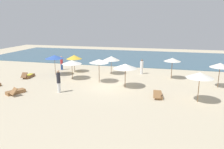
% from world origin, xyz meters
% --- Properties ---
extents(ground_plane, '(60.00, 60.00, 0.00)m').
position_xyz_m(ground_plane, '(0.00, 0.00, 0.00)').
color(ground_plane, beige).
extents(ocean_water, '(48.00, 16.00, 0.06)m').
position_xyz_m(ocean_water, '(0.00, 17.00, 0.03)').
color(ocean_water, '#3D6075').
rests_on(ocean_water, ground_plane).
extents(umbrella_0, '(1.91, 1.91, 2.05)m').
position_xyz_m(umbrella_0, '(-1.30, 4.77, 1.82)').
color(umbrella_0, brown).
rests_on(umbrella_0, ground_plane).
extents(umbrella_1, '(1.80, 1.80, 2.01)m').
position_xyz_m(umbrella_1, '(-5.78, 4.73, 1.78)').
color(umbrella_1, brown).
rests_on(umbrella_1, ground_plane).
extents(umbrella_2, '(1.89, 1.89, 2.31)m').
position_xyz_m(umbrella_2, '(-1.58, 1.12, 2.13)').
color(umbrella_2, brown).
rests_on(umbrella_2, ground_plane).
extents(umbrella_3, '(1.97, 1.97, 2.27)m').
position_xyz_m(umbrella_3, '(7.15, -2.18, 2.06)').
color(umbrella_3, olive).
rests_on(umbrella_3, ground_plane).
extents(umbrella_4, '(2.04, 2.04, 2.24)m').
position_xyz_m(umbrella_4, '(-7.22, 2.76, 2.05)').
color(umbrella_4, brown).
rests_on(umbrella_4, ground_plane).
extents(umbrella_5, '(1.72, 1.72, 2.20)m').
position_xyz_m(umbrella_5, '(5.31, 4.29, 2.02)').
color(umbrella_5, brown).
rests_on(umbrella_5, ground_plane).
extents(umbrella_6, '(2.05, 2.05, 1.98)m').
position_xyz_m(umbrella_6, '(-4.68, 1.66, 1.79)').
color(umbrella_6, brown).
rests_on(umbrella_6, ground_plane).
extents(umbrella_7, '(1.79, 1.79, 2.27)m').
position_xyz_m(umbrella_7, '(9.38, 2.11, 2.07)').
color(umbrella_7, brown).
rests_on(umbrella_7, ground_plane).
extents(umbrella_8, '(2.12, 2.12, 2.17)m').
position_xyz_m(umbrella_8, '(1.20, 0.12, 1.96)').
color(umbrella_8, brown).
rests_on(umbrella_8, ground_plane).
extents(lounger_0, '(1.31, 1.77, 0.68)m').
position_xyz_m(lounger_0, '(-7.28, -3.92, 0.17)').
color(lounger_0, olive).
rests_on(lounger_0, ground_plane).
extents(lounger_2, '(0.75, 1.69, 0.74)m').
position_xyz_m(lounger_2, '(4.25, -1.84, 0.17)').
color(lounger_2, olive).
rests_on(lounger_2, ground_plane).
extents(lounger_3, '(0.77, 1.76, 0.67)m').
position_xyz_m(lounger_3, '(-9.45, 1.03, 0.18)').
color(lounger_3, brown).
rests_on(lounger_3, ground_plane).
extents(person_0, '(0.51, 0.51, 1.68)m').
position_xyz_m(person_0, '(2.04, 5.61, 0.84)').
color(person_0, white).
rests_on(person_0, ground_plane).
extents(person_1, '(0.41, 0.41, 1.95)m').
position_xyz_m(person_1, '(-3.92, -2.73, 1.01)').
color(person_1, white).
rests_on(person_1, ground_plane).
extents(person_2, '(0.39, 0.39, 1.70)m').
position_xyz_m(person_2, '(-7.79, 5.41, 0.86)').
color(person_2, '#2D4C8C').
rests_on(person_2, ground_plane).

